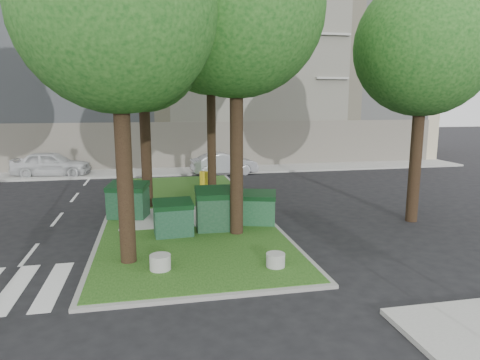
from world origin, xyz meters
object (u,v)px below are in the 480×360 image
object	(u,v)px
bollard_right	(276,260)
bollard_mid	(180,226)
dumpster_a	(128,200)
car_silver	(224,164)
car_white	(51,164)
litter_bin	(204,179)
tree_median_mid	(144,41)
tree_median_far	(212,22)
dumpster_c	(218,209)
dumpster_d	(258,208)
tree_street_right	(426,33)
dumpster_b	(173,218)
bollard_left	(160,262)

from	to	relation	value
bollard_right	bollard_mid	xyz separation A→B (m)	(-2.35, 3.71, 0.01)
dumpster_a	car_silver	distance (m)	11.12
car_white	car_silver	xyz separation A→B (m)	(10.55, -1.43, -0.09)
litter_bin	tree_median_mid	bearing A→B (deg)	-125.46
tree_median_far	car_white	bearing A→B (deg)	144.91
dumpster_c	car_white	size ratio (longest dim) A/B	0.36
dumpster_d	car_white	xyz separation A→B (m)	(-9.86, 12.99, 0.08)
dumpster_a	dumpster_d	size ratio (longest dim) A/B	1.14
tree_median_far	bollard_right	bearing A→B (deg)	-89.15
car_white	tree_street_right	bearing A→B (deg)	-123.72
tree_median_mid	litter_bin	bearing A→B (deg)	54.54
dumpster_c	car_white	bearing A→B (deg)	124.08
tree_median_mid	dumpster_a	size ratio (longest dim) A/B	5.85
bollard_mid	tree_street_right	bearing A→B (deg)	0.38
dumpster_d	litter_bin	xyz separation A→B (m)	(-1.10, 7.50, -0.19)
tree_median_far	dumpster_b	world-z (taller)	tree_median_far
tree_median_mid	car_silver	distance (m)	11.16
tree_street_right	litter_bin	bearing A→B (deg)	132.18
dumpster_b	dumpster_d	distance (m)	3.23
dumpster_a	dumpster_d	distance (m)	5.08
tree_median_mid	tree_median_far	world-z (taller)	tree_median_far
tree_median_far	dumpster_d	xyz separation A→B (m)	(0.71, -6.56, -7.62)
bollard_left	dumpster_d	bearing A→B (deg)	46.13
tree_median_mid	litter_bin	world-z (taller)	tree_median_mid
dumpster_a	bollard_right	xyz separation A→B (m)	(4.18, -6.05, -0.48)
bollard_right	car_white	distance (m)	19.56
tree_median_mid	bollard_mid	distance (m)	7.87
car_silver	dumpster_c	bearing A→B (deg)	164.72
tree_median_far	bollard_right	world-z (taller)	tree_median_far
tree_median_mid	dumpster_d	distance (m)	8.21
tree_median_far	bollard_mid	bearing A→B (deg)	-107.22
tree_median_far	dumpster_a	world-z (taller)	tree_median_far
bollard_right	dumpster_b	bearing A→B (deg)	127.07
dumpster_a	dumpster_b	xyz separation A→B (m)	(1.60, -2.63, -0.08)
dumpster_b	tree_median_far	bearing A→B (deg)	67.73
dumpster_a	tree_median_mid	bearing A→B (deg)	80.06
tree_street_right	litter_bin	size ratio (longest dim) A/B	13.05
dumpster_a	dumpster_d	bearing A→B (deg)	-5.77
dumpster_a	litter_bin	bearing A→B (deg)	72.85
dumpster_a	car_silver	world-z (taller)	dumpster_a
bollard_right	car_silver	size ratio (longest dim) A/B	0.12
tree_street_right	tree_median_far	bearing A→B (deg)	134.17
bollard_right	car_silver	bearing A→B (deg)	85.51
dumpster_a	bollard_left	distance (m)	5.75
tree_street_right	dumpster_d	bearing A→B (deg)	175.87
dumpster_d	bollard_left	distance (m)	5.26
tree_median_far	tree_street_right	xyz separation A→B (m)	(6.80, -7.00, -1.34)
dumpster_c	dumpster_d	world-z (taller)	dumpster_c
bollard_right	bollard_left	bearing A→B (deg)	172.21
tree_street_right	tree_median_mid	bearing A→B (deg)	158.20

